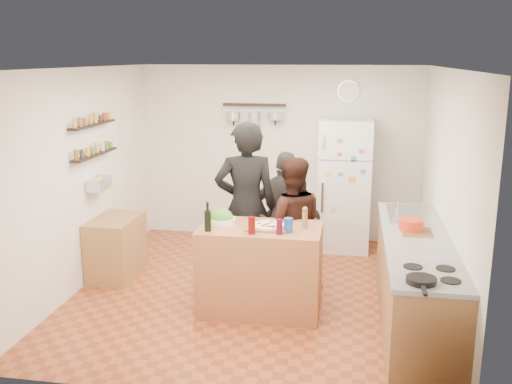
% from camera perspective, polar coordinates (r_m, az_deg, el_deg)
% --- Properties ---
extents(room_shell, '(4.20, 4.20, 4.20)m').
position_cam_1_polar(room_shell, '(6.58, 0.42, 1.42)').
color(room_shell, brown).
rests_on(room_shell, ground).
extents(prep_island, '(1.25, 0.72, 0.91)m').
position_cam_1_polar(prep_island, '(6.01, 0.45, -7.67)').
color(prep_island, '#985B38').
rests_on(prep_island, floor).
extents(pizza_board, '(0.42, 0.34, 0.02)m').
position_cam_1_polar(pizza_board, '(5.83, 1.20, -3.52)').
color(pizza_board, brown).
rests_on(pizza_board, prep_island).
extents(pizza, '(0.34, 0.34, 0.02)m').
position_cam_1_polar(pizza, '(5.82, 1.20, -3.34)').
color(pizza, beige).
rests_on(pizza, pizza_board).
extents(salad_bowl, '(0.30, 0.30, 0.06)m').
position_cam_1_polar(salad_bowl, '(5.98, -3.44, -2.91)').
color(salad_bowl, white).
rests_on(salad_bowl, prep_island).
extents(wine_bottle, '(0.07, 0.07, 0.21)m').
position_cam_1_polar(wine_bottle, '(5.73, -4.85, -2.90)').
color(wine_bottle, black).
rests_on(wine_bottle, prep_island).
extents(wine_glass_near, '(0.07, 0.07, 0.17)m').
position_cam_1_polar(wine_glass_near, '(5.62, -0.44, -3.35)').
color(wine_glass_near, '#5B0807').
rests_on(wine_glass_near, prep_island).
extents(wine_glass_far, '(0.06, 0.06, 0.15)m').
position_cam_1_polar(wine_glass_far, '(5.62, 2.35, -3.48)').
color(wine_glass_far, '#51061D').
rests_on(wine_glass_far, prep_island).
extents(pepper_mill, '(0.05, 0.05, 0.18)m').
position_cam_1_polar(pepper_mill, '(5.83, 4.91, -2.76)').
color(pepper_mill, '#8D5D3B').
rests_on(pepper_mill, prep_island).
extents(salt_canister, '(0.09, 0.09, 0.14)m').
position_cam_1_polar(salt_canister, '(5.69, 3.25, -3.32)').
color(salt_canister, '#1B4596').
rests_on(salt_canister, prep_island).
extents(person_left, '(0.80, 0.62, 1.94)m').
position_cam_1_polar(person_left, '(6.41, -1.01, -1.48)').
color(person_left, black).
rests_on(person_left, floor).
extents(person_center, '(0.84, 0.70, 1.55)m').
position_cam_1_polar(person_center, '(6.39, 3.52, -3.36)').
color(person_center, black).
rests_on(person_center, floor).
extents(person_back, '(0.96, 0.63, 1.52)m').
position_cam_1_polar(person_back, '(6.92, 3.00, -2.17)').
color(person_back, '#2D2B28').
rests_on(person_back, floor).
extents(counter_run, '(0.63, 2.63, 0.90)m').
position_cam_1_polar(counter_run, '(5.87, 15.66, -8.79)').
color(counter_run, '#9E7042').
rests_on(counter_run, floor).
extents(stove_top, '(0.60, 0.62, 0.02)m').
position_cam_1_polar(stove_top, '(4.83, 17.11, -7.95)').
color(stove_top, white).
rests_on(stove_top, counter_run).
extents(skillet, '(0.23, 0.23, 0.05)m').
position_cam_1_polar(skillet, '(4.61, 16.20, -8.46)').
color(skillet, black).
rests_on(skillet, stove_top).
extents(sink, '(0.50, 0.80, 0.03)m').
position_cam_1_polar(sink, '(6.53, 15.20, -2.19)').
color(sink, silver).
rests_on(sink, counter_run).
extents(cutting_board, '(0.30, 0.40, 0.02)m').
position_cam_1_polar(cutting_board, '(5.90, 15.76, -3.95)').
color(cutting_board, olive).
rests_on(cutting_board, counter_run).
extents(red_bowl, '(0.25, 0.25, 0.10)m').
position_cam_1_polar(red_bowl, '(5.95, 15.24, -3.13)').
color(red_bowl, red).
rests_on(red_bowl, counter_run).
extents(fridge, '(0.70, 0.68, 1.80)m').
position_cam_1_polar(fridge, '(7.90, 8.84, 0.72)').
color(fridge, white).
rests_on(fridge, floor).
extents(wall_clock, '(0.30, 0.03, 0.30)m').
position_cam_1_polar(wall_clock, '(8.06, 9.21, 9.94)').
color(wall_clock, silver).
rests_on(wall_clock, back_wall).
extents(spice_shelf_lower, '(0.12, 1.00, 0.02)m').
position_cam_1_polar(spice_shelf_lower, '(6.93, -15.82, 3.63)').
color(spice_shelf_lower, black).
rests_on(spice_shelf_lower, left_wall).
extents(spice_shelf_upper, '(0.12, 1.00, 0.02)m').
position_cam_1_polar(spice_shelf_upper, '(6.88, -16.00, 6.50)').
color(spice_shelf_upper, black).
rests_on(spice_shelf_upper, left_wall).
extents(produce_basket, '(0.18, 0.35, 0.14)m').
position_cam_1_polar(produce_basket, '(6.98, -15.41, 0.80)').
color(produce_basket, silver).
rests_on(produce_basket, left_wall).
extents(side_table, '(0.50, 0.80, 0.73)m').
position_cam_1_polar(side_table, '(7.14, -13.79, -5.36)').
color(side_table, '#9E7142').
rests_on(side_table, floor).
extents(pot_rack, '(0.90, 0.04, 0.04)m').
position_cam_1_polar(pot_rack, '(8.11, -0.18, 8.71)').
color(pot_rack, black).
rests_on(pot_rack, back_wall).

